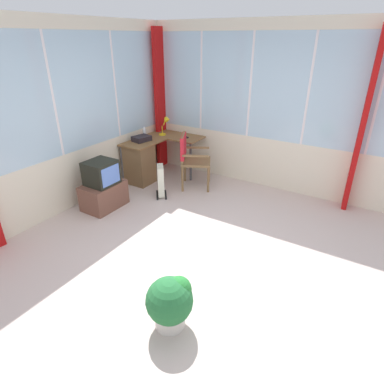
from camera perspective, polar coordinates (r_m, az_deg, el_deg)
ground at (r=4.02m, az=1.54°, el=-11.40°), size 5.71×5.66×0.06m
north_window_panel at (r=4.95m, az=-23.03°, el=11.39°), size 4.71×0.07×2.68m
east_window_panel at (r=5.51m, az=14.81°, el=13.87°), size 0.07×4.66×2.68m
curtain_corner at (r=6.42m, az=-5.55°, el=15.74°), size 0.34×0.09×2.58m
curtain_east_far at (r=5.21m, az=28.10°, el=10.51°), size 0.34×0.11×2.58m
desk at (r=5.86m, az=-8.80°, el=5.58°), size 1.27×1.04×0.73m
desk_lamp at (r=6.17m, az=-4.54°, el=12.16°), size 0.22×0.19×0.34m
tv_remote at (r=6.00m, az=-1.26°, el=9.78°), size 0.08×0.16×0.02m
spray_bottle at (r=6.03m, az=-8.45°, el=10.49°), size 0.06×0.06×0.22m
paper_tray at (r=5.85m, az=-8.98°, el=9.39°), size 0.34×0.28×0.09m
wooden_armchair at (r=5.51m, az=-0.56°, el=6.77°), size 0.65×0.65×0.95m
tv_on_stand at (r=5.08m, az=-15.54°, el=0.81°), size 0.64×0.44×0.76m
space_heater at (r=5.32m, az=-5.58°, el=2.07°), size 0.35×0.33×0.53m
potted_plant at (r=3.02m, az=-3.82°, el=-18.80°), size 0.43×0.43×0.51m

